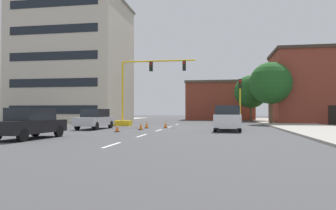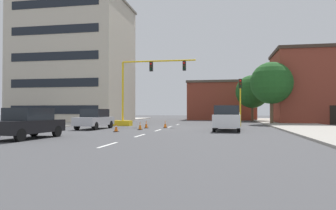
# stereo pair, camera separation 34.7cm
# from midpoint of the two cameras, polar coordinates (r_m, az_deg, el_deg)

# --- Properties ---
(ground_plane) EXTENTS (160.00, 160.00, 0.00)m
(ground_plane) POSITION_cam_midpoint_polar(r_m,az_deg,el_deg) (28.15, -0.86, -4.29)
(ground_plane) COLOR #424244
(sidewalk_left) EXTENTS (6.00, 56.00, 0.14)m
(sidewalk_left) POSITION_cam_midpoint_polar(r_m,az_deg,el_deg) (39.91, -17.09, -3.20)
(sidewalk_left) COLOR #B2ADA3
(sidewalk_left) RESTS_ON ground_plane
(sidewalk_right) EXTENTS (6.00, 56.00, 0.14)m
(sidewalk_right) POSITION_cam_midpoint_polar(r_m,az_deg,el_deg) (36.49, 21.81, -3.37)
(sidewalk_right) COLOR #9E998E
(sidewalk_right) RESTS_ON ground_plane
(lane_stripe_seg_0) EXTENTS (0.16, 2.40, 0.01)m
(lane_stripe_seg_0) POSITION_cam_midpoint_polar(r_m,az_deg,el_deg) (14.65, -10.95, -7.22)
(lane_stripe_seg_0) COLOR silver
(lane_stripe_seg_0) RESTS_ON ground_plane
(lane_stripe_seg_1) EXTENTS (0.16, 2.40, 0.01)m
(lane_stripe_seg_1) POSITION_cam_midpoint_polar(r_m,az_deg,el_deg) (19.87, -5.34, -5.61)
(lane_stripe_seg_1) COLOR silver
(lane_stripe_seg_1) RESTS_ON ground_plane
(lane_stripe_seg_2) EXTENTS (0.16, 2.40, 0.01)m
(lane_stripe_seg_2) POSITION_cam_midpoint_polar(r_m,az_deg,el_deg) (25.21, -2.10, -4.65)
(lane_stripe_seg_2) COLOR silver
(lane_stripe_seg_2) RESTS_ON ground_plane
(lane_stripe_seg_3) EXTENTS (0.16, 2.40, 0.01)m
(lane_stripe_seg_3) POSITION_cam_midpoint_polar(r_m,az_deg,el_deg) (30.61, -0.01, -4.03)
(lane_stripe_seg_3) COLOR silver
(lane_stripe_seg_3) RESTS_ON ground_plane
(lane_stripe_seg_4) EXTENTS (0.16, 2.40, 0.01)m
(lane_stripe_seg_4) POSITION_cam_midpoint_polar(r_m,az_deg,el_deg) (36.03, 1.46, -3.58)
(lane_stripe_seg_4) COLOR silver
(lane_stripe_seg_4) RESTS_ON ground_plane
(building_tall_left) EXTENTS (15.28, 12.18, 17.52)m
(building_tall_left) POSITION_cam_midpoint_polar(r_m,az_deg,el_deg) (48.01, -17.10, 7.59)
(building_tall_left) COLOR beige
(building_tall_left) RESTS_ON ground_plane
(building_brick_center) EXTENTS (11.87, 8.84, 6.76)m
(building_brick_center) POSITION_cam_midpoint_polar(r_m,az_deg,el_deg) (56.57, 9.35, 0.77)
(building_brick_center) COLOR brown
(building_brick_center) RESTS_ON ground_plane
(building_row_right) EXTENTS (12.26, 8.53, 9.31)m
(building_row_right) POSITION_cam_midpoint_polar(r_m,az_deg,el_deg) (44.27, 26.22, 3.03)
(building_row_right) COLOR brown
(building_row_right) RESTS_ON ground_plane
(traffic_signal_gantry) EXTENTS (8.62, 1.20, 6.83)m
(traffic_signal_gantry) POSITION_cam_midpoint_polar(r_m,az_deg,el_deg) (32.73, -6.88, 0.05)
(traffic_signal_gantry) COLOR yellow
(traffic_signal_gantry) RESTS_ON ground_plane
(traffic_light_pole_right) EXTENTS (0.32, 0.47, 4.80)m
(traffic_light_pole_right) POSITION_cam_midpoint_polar(r_m,az_deg,el_deg) (32.15, 12.81, 2.43)
(traffic_light_pole_right) COLOR yellow
(traffic_light_pole_right) RESTS_ON ground_plane
(tree_right_mid) EXTENTS (4.89, 4.89, 7.27)m
(tree_right_mid) POSITION_cam_midpoint_polar(r_m,az_deg,el_deg) (38.18, 18.10, 3.84)
(tree_right_mid) COLOR brown
(tree_right_mid) RESTS_ON ground_plane
(tree_right_far) EXTENTS (4.95, 4.95, 6.94)m
(tree_right_far) POSITION_cam_midpoint_polar(r_m,az_deg,el_deg) (48.29, 14.79, 2.37)
(tree_right_far) COLOR brown
(tree_right_far) RESTS_ON ground_plane
(pickup_truck_white) EXTENTS (2.16, 5.46, 1.99)m
(pickup_truck_white) POSITION_cam_midpoint_polar(r_m,az_deg,el_deg) (25.17, 10.51, -2.43)
(pickup_truck_white) COLOR white
(pickup_truck_white) RESTS_ON ground_plane
(sedan_black_near_left) EXTENTS (2.27, 4.66, 1.74)m
(sedan_black_near_left) POSITION_cam_midpoint_polar(r_m,az_deg,el_deg) (19.20, -24.51, -3.04)
(sedan_black_near_left) COLOR black
(sedan_black_near_left) RESTS_ON ground_plane
(sedan_silver_mid_left) EXTENTS (2.01, 4.56, 1.74)m
(sedan_silver_mid_left) POSITION_cam_midpoint_polar(r_m,az_deg,el_deg) (27.60, -13.64, -2.48)
(sedan_silver_mid_left) COLOR #B7B7BC
(sedan_silver_mid_left) RESTS_ON ground_plane
(traffic_cone_roadside_a) EXTENTS (0.36, 0.36, 0.69)m
(traffic_cone_roadside_a) POSITION_cam_midpoint_polar(r_m,az_deg,el_deg) (25.86, -5.41, -3.82)
(traffic_cone_roadside_a) COLOR black
(traffic_cone_roadside_a) RESTS_ON ground_plane
(traffic_cone_roadside_b) EXTENTS (0.36, 0.36, 0.64)m
(traffic_cone_roadside_b) POSITION_cam_midpoint_polar(r_m,az_deg,el_deg) (23.55, -9.74, -4.14)
(traffic_cone_roadside_b) COLOR black
(traffic_cone_roadside_b) RESTS_ON ground_plane
(traffic_cone_roadside_c) EXTENTS (0.36, 0.36, 0.70)m
(traffic_cone_roadside_c) POSITION_cam_midpoint_polar(r_m,az_deg,el_deg) (28.65, -0.81, -3.55)
(traffic_cone_roadside_c) COLOR black
(traffic_cone_roadside_c) RESTS_ON ground_plane
(traffic_cone_roadside_d) EXTENTS (0.36, 0.36, 0.72)m
(traffic_cone_roadside_d) POSITION_cam_midpoint_polar(r_m,az_deg,el_deg) (28.19, -4.32, -3.56)
(traffic_cone_roadside_d) COLOR black
(traffic_cone_roadside_d) RESTS_ON ground_plane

